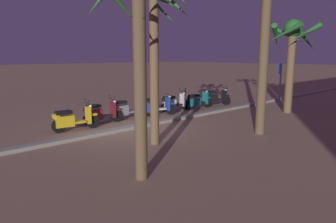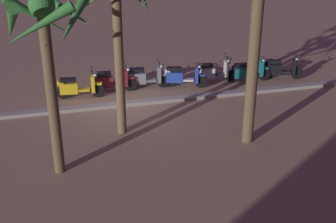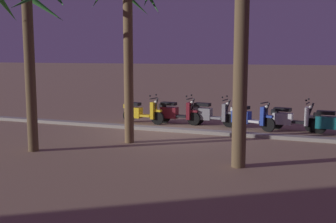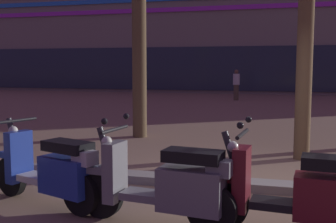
# 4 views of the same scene
# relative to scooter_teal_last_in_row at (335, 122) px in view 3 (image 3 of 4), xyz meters

# --- Properties ---
(ground_plane) EXTENTS (200.00, 200.00, 0.00)m
(ground_plane) POSITION_rel_scooter_teal_last_in_row_xyz_m (5.55, 1.30, -0.44)
(ground_plane) COLOR #93755B
(curb_strip) EXTENTS (60.00, 0.36, 0.12)m
(curb_strip) POSITION_rel_scooter_teal_last_in_row_xyz_m (5.55, 1.30, -0.38)
(curb_strip) COLOR gray
(curb_strip) RESTS_ON ground
(scooter_teal_last_in_row) EXTENTS (1.75, 0.56, 1.17)m
(scooter_teal_last_in_row) POSITION_rel_scooter_teal_last_in_row_xyz_m (0.00, 0.00, 0.00)
(scooter_teal_last_in_row) COLOR black
(scooter_teal_last_in_row) RESTS_ON ground
(scooter_white_second_in_line) EXTENTS (1.77, 0.60, 1.17)m
(scooter_white_second_in_line) POSITION_rel_scooter_teal_last_in_row_xyz_m (1.46, -0.35, -0.00)
(scooter_white_second_in_line) COLOR black
(scooter_white_second_in_line) RESTS_ON ground
(scooter_blue_mid_centre) EXTENTS (1.75, 0.84, 1.04)m
(scooter_blue_mid_centre) POSITION_rel_scooter_teal_last_in_row_xyz_m (2.93, -0.06, 0.01)
(scooter_blue_mid_centre) COLOR black
(scooter_blue_mid_centre) RESTS_ON ground
(scooter_grey_far_back) EXTENTS (1.81, 0.60, 1.17)m
(scooter_grey_far_back) POSITION_rel_scooter_teal_last_in_row_xyz_m (4.44, -0.34, 0.02)
(scooter_grey_far_back) COLOR black
(scooter_grey_far_back) RESTS_ON ground
(scooter_maroon_gap_after_mid) EXTENTS (1.79, 0.56, 1.17)m
(scooter_maroon_gap_after_mid) POSITION_rel_scooter_teal_last_in_row_xyz_m (5.81, -0.26, 0.01)
(scooter_maroon_gap_after_mid) COLOR black
(scooter_maroon_gap_after_mid) RESTS_ON ground
(scooter_yellow_lead_nearest) EXTENTS (1.84, 0.60, 1.17)m
(scooter_yellow_lead_nearest) POSITION_rel_scooter_teal_last_in_row_xyz_m (7.19, 0.07, 0.00)
(scooter_yellow_lead_nearest) COLOR black
(scooter_yellow_lead_nearest) RESTS_ON ground
(palm_tree_by_mall_entrance) EXTENTS (2.30, 2.47, 4.86)m
(palm_tree_by_mall_entrance) POSITION_rel_scooter_teal_last_in_row_xyz_m (8.03, 5.48, 3.28)
(palm_tree_by_mall_entrance) COLOR brown
(palm_tree_by_mall_entrance) RESTS_ON ground
(palm_tree_far_corner) EXTENTS (2.36, 2.36, 5.41)m
(palm_tree_far_corner) POSITION_rel_scooter_teal_last_in_row_xyz_m (6.01, 3.53, 3.71)
(palm_tree_far_corner) COLOR brown
(palm_tree_far_corner) RESTS_ON ground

